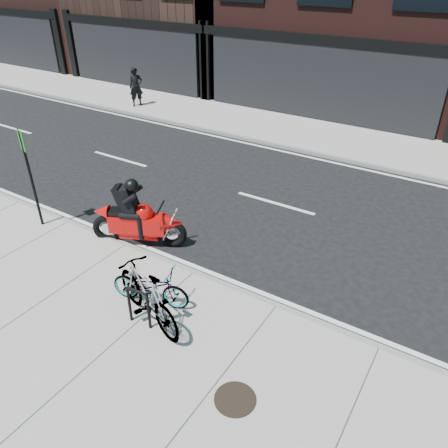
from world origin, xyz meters
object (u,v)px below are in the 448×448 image
Objects in this scene: bike_rack at (138,304)px; manhole_cover at (235,399)px; bicycle_rear at (147,295)px; sign_post at (29,171)px; motorcycle at (142,219)px; pedestrian at (136,87)px; bicycle_front at (150,286)px.

manhole_cover is at bearing -11.30° from bike_rack.
bike_rack is at bearing -6.71° from bicycle_rear.
sign_post is (-6.86, 1.82, 1.48)m from manhole_cover.
motorcycle is at bearing 147.40° from manhole_cover.
bicycle_rear is 14.24m from pedestrian.
manhole_cover is (2.25, -0.63, -0.59)m from bicycle_rear.
pedestrian is (-9.37, 10.04, 0.43)m from bicycle_front.
motorcycle is 3.31× the size of manhole_cover.
manhole_cover is at bearing -57.39° from motorcycle.
bike_rack is 0.61m from bicycle_front.
bicycle_rear is 0.92× the size of motorcycle.
bike_rack reaches higher than manhole_cover.
motorcycle is (-1.63, 1.63, 0.16)m from bicycle_front.
motorcycle reaches higher than bicycle_rear.
pedestrian is (-9.59, 10.61, 0.37)m from bike_rack.
sign_post reaches higher than motorcycle.
bike_rack is 0.51× the size of bicycle_front.
bicycle_rear is (0.29, -0.41, 0.18)m from bicycle_front.
bicycle_rear is 2.41m from manhole_cover.
motorcycle is at bearing 29.95° from bicycle_front.
sign_post is (-2.68, -0.85, 0.92)m from motorcycle.
bike_rack is 4.84m from sign_post.
bike_rack is at bearing -103.88° from pedestrian.
sign_post reaches higher than pedestrian.
sign_post is at bearing 165.10° from manhole_cover.
bike_rack is 0.33× the size of sign_post.
bicycle_front is at bearing -125.85° from bicycle_rear.
bicycle_rear is at bearing 2.28° from sign_post.
manhole_cover is at bearing -98.89° from pedestrian.
sign_post reaches higher than bicycle_front.
bicycle_front is at bearing 110.69° from bike_rack.
sign_post is at bearing -86.30° from bicycle_rear.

